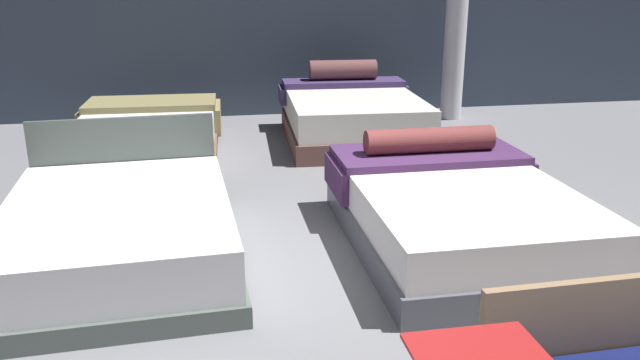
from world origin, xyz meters
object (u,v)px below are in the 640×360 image
at_px(bed_2, 120,233).
at_px(bed_3, 456,210).
at_px(bed_4, 147,133).
at_px(bed_5, 353,116).

height_order(bed_2, bed_3, bed_2).
bearing_deg(bed_2, bed_4, 87.96).
relative_size(bed_2, bed_5, 1.00).
bearing_deg(bed_4, bed_2, -86.97).
height_order(bed_3, bed_4, bed_3).
relative_size(bed_3, bed_5, 1.03).
distance_m(bed_2, bed_4, 2.96).
height_order(bed_2, bed_5, bed_5).
distance_m(bed_3, bed_4, 3.85).
bearing_deg(bed_2, bed_5, 49.97).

